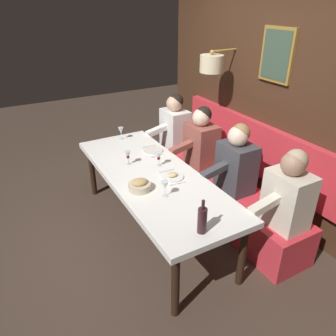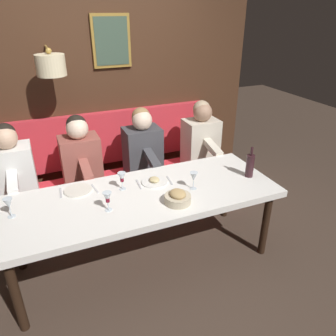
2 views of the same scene
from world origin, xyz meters
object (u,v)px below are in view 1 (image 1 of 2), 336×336
Objects in this scene: bread_bowl at (140,185)px; diner_middle at (201,140)px; diner_nearest at (288,192)px; wine_glass_2 at (165,186)px; diner_near at (236,161)px; wine_bottle at (202,220)px; dining_table at (152,179)px; diner_far at (175,124)px; wine_glass_3 at (159,156)px; wine_glass_1 at (128,155)px; wine_glass_0 at (121,131)px.

diner_middle is at bearing 28.20° from bread_bowl.
wine_glass_2 is at bearing 148.46° from diner_nearest.
diner_near is 1.22m from wine_bottle.
diner_far reaches higher than dining_table.
wine_bottle is at bearing -78.87° from bread_bowl.
diner_nearest is at bearing -90.00° from diner_far.
wine_glass_3 is at bearing 121.70° from diner_nearest.
diner_middle is (0.00, 1.42, 0.00)m from diner_nearest.
diner_far reaches higher than wine_glass_1.
wine_bottle is (-0.96, -1.43, 0.04)m from diner_middle.
wine_bottle is at bearing -114.79° from diner_far.
wine_bottle reaches higher than wine_glass_0.
wine_glass_1 is (-1.01, -0.05, 0.04)m from diner_middle.
diner_nearest is 1.00× the size of diner_far.
diner_near is 2.64× the size of wine_bottle.
dining_table is at bearing -130.27° from diner_far.
diner_far is at bearing -0.68° from wine_glass_0.
wine_glass_0 is at bearing 74.02° from wine_glass_1.
wine_bottle is (-0.16, -2.10, -0.00)m from wine_glass_0.
diner_nearest reaches higher than bread_bowl.
diner_nearest is 4.82× the size of wine_glass_0.
diner_nearest is at bearing 0.30° from wine_bottle.
wine_glass_0 is 0.75× the size of bread_bowl.
wine_glass_2 is at bearing -101.25° from dining_table.
wine_glass_0 is 0.74m from wine_glass_1.
wine_glass_2 is at bearing -112.43° from wine_glass_3.
wine_bottle reaches higher than wine_glass_3.
wine_glass_3 is at bearing 78.81° from wine_bottle.
diner_far is (0.88, 1.04, 0.14)m from dining_table.
wine_glass_3 is at bearing 42.47° from dining_table.
diner_middle is 1.28m from wine_glass_2.
wine_glass_1 reaches higher than dining_table.
dining_table is 7.99× the size of wine_bottle.
wine_glass_1 is 0.34m from wine_glass_3.
diner_near is 1.57m from wine_glass_0.
diner_middle is at bearing 23.48° from dining_table.
diner_far is at bearing 48.26° from bread_bowl.
wine_glass_2 is (-0.97, -1.49, 0.04)m from diner_far.
diner_far is 4.82× the size of wine_glass_0.
dining_table is at bearing -137.53° from wine_glass_3.
diner_nearest is 1.71m from wine_glass_1.
wine_glass_0 is 1.00× the size of wine_glass_2.
wine_glass_3 is at bearing -161.55° from diner_middle.
diner_middle reaches higher than wine_glass_3.
diner_near and diner_far have the same top height.
wine_glass_3 is at bearing -34.74° from wine_glass_1.
diner_near reaches higher than wine_glass_0.
bread_bowl is at bearing 124.73° from wine_glass_2.
wine_glass_1 is at bearing -105.98° from wine_glass_0.
wine_bottle is 1.36× the size of bread_bowl.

